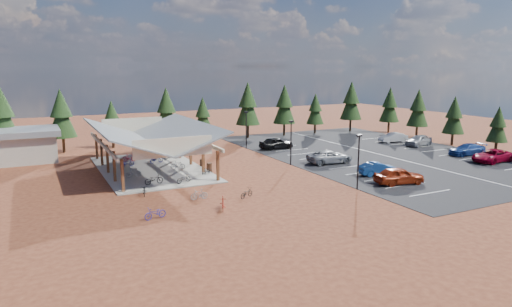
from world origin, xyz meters
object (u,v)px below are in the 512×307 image
Objects in this scene: bike_3 at (129,157)px; car_6 at (492,156)px; trash_bin_1 at (202,163)px; bike_10 at (155,213)px; bike_13 at (199,194)px; lamp_post_0 at (358,158)px; lamp_post_2 at (246,127)px; car_7 at (467,150)px; bike_16 at (207,171)px; bike_7 at (161,151)px; bike_4 at (184,179)px; car_2 at (330,157)px; bike_12 at (246,193)px; bike_5 at (178,165)px; bike_6 at (156,159)px; car_0 at (399,176)px; car_1 at (378,169)px; outbuilding at (10,146)px; car_8 at (419,140)px; bike_2 at (127,163)px; car_9 at (393,137)px; bike_0 at (154,179)px; bike_11 at (223,203)px; trash_bin_0 at (209,167)px; car_4 at (276,143)px; bike_pavilion at (150,135)px; lamp_post_1 at (291,139)px; bike_1 at (133,173)px.

bike_3 is 0.30× the size of car_6.
trash_bin_1 is 0.51× the size of bike_10.
lamp_post_0 is at bearing 78.51° from bike_13.
car_7 is (23.12, -17.19, -2.21)m from lamp_post_2.
bike_16 is 33.74m from car_6.
bike_4 is at bearing -175.45° from bike_7.
car_2 is at bearing 99.46° from bike_10.
bike_12 is 9.58m from bike_16.
bike_13 is at bearing -170.04° from bike_5.
car_7 is (32.60, -8.79, 0.31)m from trash_bin_1.
bike_6 is at bearing -18.80° from bike_4.
car_0 is 1.17× the size of car_1.
bike_10 is 1.16× the size of bike_16.
car_6 is (31.59, -13.09, 0.35)m from trash_bin_1.
car_1 is (34.47, -24.55, -1.30)m from outbuilding.
car_8 reaches higher than car_1.
outbuilding is at bearing 38.38° from bike_2.
bike_0 is at bearing -68.31° from car_9.
lamp_post_0 reaches higher than car_2.
car_0 is 1.04× the size of car_8.
car_8 reaches higher than bike_11.
bike_0 is at bearing 74.31° from car_0.
trash_bin_0 is at bearing 85.06° from car_2.
trash_bin_0 is 11.11m from bike_12.
bike_6 is at bearing 176.27° from bike_16.
trash_bin_1 is at bearing -31.45° from bike_12.
bike_3 is at bearing -104.16° from car_7.
car_1 is at bearing -39.08° from trash_bin_1.
car_9 is (36.11, 15.37, 0.30)m from bike_13.
car_4 reaches higher than trash_bin_1.
bike_16 is (8.48, 11.60, -0.06)m from bike_10.
bike_pavilion is 1.76× the size of outbuilding.
bike_11 is (5.37, -0.22, 0.08)m from bike_10.
car_7 is at bearing -121.54° from bike_2.
bike_5 reaches higher than bike_16.
bike_7 is at bearing -25.54° from bike_4.
car_7 is (19.70, -14.80, -0.08)m from car_4.
car_2 is 19.37m from car_6.
lamp_post_1 is 15.88m from bike_6.
bike_12 is 0.34× the size of car_8.
car_0 is 0.90× the size of car_2.
bike_2 is at bearing -8.87° from bike_1.
car_9 reaches higher than trash_bin_1.
bike_11 is (-13.47, -24.08, -2.44)m from lamp_post_2.
bike_13 is 0.28× the size of car_6.
bike_16 is at bearing -118.46° from trash_bin_0.
bike_12 is 0.34× the size of car_4.
outbuilding reaches higher than bike_6.
lamp_post_0 reaches higher than car_8.
bike_1 is 5.36m from bike_5.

